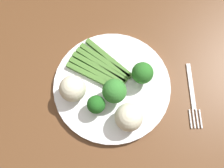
% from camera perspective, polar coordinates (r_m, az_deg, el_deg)
% --- Properties ---
extents(ground_plane, '(6.00, 6.00, 0.02)m').
position_cam_1_polar(ground_plane, '(1.36, -0.28, -9.75)').
color(ground_plane, '#B7A88E').
extents(dining_table, '(1.25, 0.98, 0.76)m').
position_cam_1_polar(dining_table, '(0.71, -0.53, -0.49)').
color(dining_table, brown).
rests_on(dining_table, ground_plane).
extents(plate, '(0.28, 0.28, 0.01)m').
position_cam_1_polar(plate, '(0.59, -0.00, -0.41)').
color(plate, white).
rests_on(plate, dining_table).
extents(asparagus_bundle, '(0.17, 0.14, 0.01)m').
position_cam_1_polar(asparagus_bundle, '(0.60, -2.75, 3.98)').
color(asparagus_bundle, '#47752D').
rests_on(asparagus_bundle, plate).
extents(broccoli_front, '(0.04, 0.04, 0.05)m').
position_cam_1_polar(broccoli_front, '(0.54, -3.75, -4.87)').
color(broccoli_front, '#4C7F2B').
rests_on(broccoli_front, plate).
extents(broccoli_back_right, '(0.06, 0.06, 0.07)m').
position_cam_1_polar(broccoli_back_right, '(0.54, 0.57, -1.70)').
color(broccoli_back_right, '#609E3D').
rests_on(broccoli_back_right, plate).
extents(broccoli_back, '(0.05, 0.05, 0.06)m').
position_cam_1_polar(broccoli_back, '(0.56, 7.18, 2.56)').
color(broccoli_back, '#568E33').
rests_on(broccoli_back, plate).
extents(cauliflower_edge, '(0.06, 0.06, 0.06)m').
position_cam_1_polar(cauliflower_edge, '(0.53, 3.98, -7.82)').
color(cauliflower_edge, beige).
rests_on(cauliflower_edge, plate).
extents(cauliflower_left, '(0.06, 0.06, 0.06)m').
position_cam_1_polar(cauliflower_left, '(0.56, -9.26, -1.07)').
color(cauliflower_left, beige).
rests_on(cauliflower_left, plate).
extents(fork, '(0.04, 0.17, 0.00)m').
position_cam_1_polar(fork, '(0.62, 18.40, -2.66)').
color(fork, silver).
rests_on(fork, dining_table).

